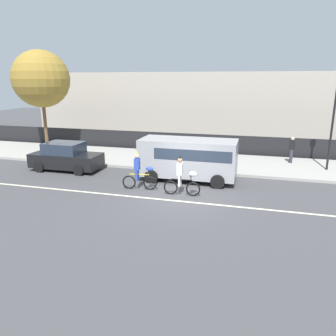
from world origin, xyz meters
name	(u,v)px	position (x,y,z in m)	size (l,w,h in m)	color
ground_plane	(180,197)	(0.00, 0.00, 0.00)	(80.00, 80.00, 0.00)	#424244
road_centre_line	(177,201)	(0.00, -0.50, 0.00)	(36.00, 0.14, 0.01)	beige
sidewalk_curb	(203,162)	(0.00, 6.50, 0.07)	(60.00, 5.00, 0.15)	#9E9B93
fence_line	(210,144)	(0.00, 9.40, 0.70)	(40.00, 0.08, 1.40)	black
building_backdrop	(191,104)	(-3.22, 18.00, 2.90)	(28.00, 8.00, 5.80)	#B2A899
parade_cyclist_cobalt	(140,173)	(-2.15, 0.58, 0.84)	(1.72, 0.50, 1.92)	black
parade_cyclist_zebra	(182,178)	(0.03, 0.29, 0.84)	(1.72, 0.50, 1.92)	black
parked_van_grey	(189,157)	(-0.14, 2.70, 1.28)	(5.00, 2.22, 2.18)	#99999E
parked_car_black	(66,157)	(-7.55, 2.77, 0.78)	(4.10, 1.92, 1.64)	black
street_lamp_post	(335,102)	(7.20, 6.32, 3.99)	(0.36, 0.36, 5.86)	black
street_tree_near_lamp	(41,79)	(-11.92, 7.19, 5.21)	(4.02, 4.02, 7.08)	brown
pedestrian_onlooker	(292,149)	(5.32, 7.46, 1.01)	(0.32, 0.20, 1.62)	#33333D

